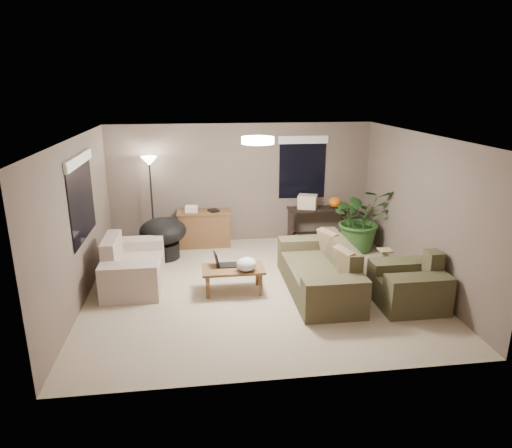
{
  "coord_description": "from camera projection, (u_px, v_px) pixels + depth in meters",
  "views": [
    {
      "loc": [
        -0.95,
        -6.92,
        3.25
      ],
      "look_at": [
        0.0,
        0.2,
        1.05
      ],
      "focal_mm": 32.0,
      "sensor_mm": 36.0,
      "label": 1
    }
  ],
  "objects": [
    {
      "name": "room_shell",
      "position": [
        258.0,
        216.0,
        7.26
      ],
      "size": [
        5.5,
        5.5,
        5.5
      ],
      "color": "tan",
      "rests_on": "ground"
    },
    {
      "name": "main_sofa",
      "position": [
        321.0,
        273.0,
        7.45
      ],
      "size": [
        0.95,
        2.2,
        0.85
      ],
      "color": "#454029",
      "rests_on": "ground"
    },
    {
      "name": "throw_pillows",
      "position": [
        337.0,
        252.0,
        7.38
      ],
      "size": [
        0.38,
        1.4,
        0.47
      ],
      "color": "#8C7251",
      "rests_on": "main_sofa"
    },
    {
      "name": "loveseat",
      "position": [
        132.0,
        268.0,
        7.68
      ],
      "size": [
        0.9,
        1.6,
        0.85
      ],
      "color": "beige",
      "rests_on": "ground"
    },
    {
      "name": "armchair",
      "position": [
        409.0,
        286.0,
        6.96
      ],
      "size": [
        0.95,
        1.0,
        0.85
      ],
      "color": "brown",
      "rests_on": "ground"
    },
    {
      "name": "coffee_table",
      "position": [
        233.0,
        271.0,
        7.37
      ],
      "size": [
        1.0,
        0.55,
        0.42
      ],
      "color": "brown",
      "rests_on": "ground"
    },
    {
      "name": "laptop",
      "position": [
        222.0,
        263.0,
        7.41
      ],
      "size": [
        0.38,
        0.24,
        0.24
      ],
      "color": "black",
      "rests_on": "coffee_table"
    },
    {
      "name": "plastic_bag",
      "position": [
        246.0,
        264.0,
        7.21
      ],
      "size": [
        0.39,
        0.37,
        0.22
      ],
      "primitive_type": "ellipsoid",
      "rotation": [
        0.0,
        0.0,
        -0.33
      ],
      "color": "white",
      "rests_on": "coffee_table"
    },
    {
      "name": "desk",
      "position": [
        204.0,
        228.0,
        9.51
      ],
      "size": [
        1.1,
        0.5,
        0.75
      ],
      "color": "brown",
      "rests_on": "ground"
    },
    {
      "name": "desk_papers",
      "position": [
        196.0,
        209.0,
        9.36
      ],
      "size": [
        0.71,
        0.29,
        0.12
      ],
      "color": "silver",
      "rests_on": "desk"
    },
    {
      "name": "console_table",
      "position": [
        318.0,
        222.0,
        9.76
      ],
      "size": [
        1.3,
        0.4,
        0.75
      ],
      "color": "black",
      "rests_on": "ground"
    },
    {
      "name": "pumpkin",
      "position": [
        335.0,
        202.0,
        9.68
      ],
      "size": [
        0.3,
        0.3,
        0.22
      ],
      "primitive_type": "ellipsoid",
      "rotation": [
        0.0,
        0.0,
        -0.13
      ],
      "color": "orange",
      "rests_on": "console_table"
    },
    {
      "name": "cardboard_box",
      "position": [
        307.0,
        202.0,
        9.59
      ],
      "size": [
        0.46,
        0.41,
        0.28
      ],
      "primitive_type": "cube",
      "rotation": [
        0.0,
        0.0,
        -0.4
      ],
      "color": "beige",
      "rests_on": "console_table"
    },
    {
      "name": "papasan_chair",
      "position": [
        163.0,
        235.0,
        8.8
      ],
      "size": [
        1.0,
        1.0,
        0.8
      ],
      "color": "black",
      "rests_on": "ground"
    },
    {
      "name": "floor_lamp",
      "position": [
        150.0,
        172.0,
        8.97
      ],
      "size": [
        0.32,
        0.32,
        1.91
      ],
      "color": "black",
      "rests_on": "ground"
    },
    {
      "name": "ceiling_fixture",
      "position": [
        258.0,
        140.0,
        6.92
      ],
      "size": [
        0.5,
        0.5,
        0.1
      ],
      "primitive_type": "cylinder",
      "color": "white",
      "rests_on": "room_shell"
    },
    {
      "name": "houseplant",
      "position": [
        360.0,
        226.0,
        9.22
      ],
      "size": [
        1.2,
        1.33,
        1.04
      ],
      "primitive_type": "imported",
      "color": "#2D5923",
      "rests_on": "ground"
    },
    {
      "name": "cat_scratching_post",
      "position": [
        384.0,
        265.0,
        8.02
      ],
      "size": [
        0.32,
        0.32,
        0.5
      ],
      "color": "tan",
      "rests_on": "ground"
    },
    {
      "name": "window_left",
      "position": [
        81.0,
        184.0,
        7.05
      ],
      "size": [
        0.05,
        1.56,
        1.33
      ],
      "color": "black",
      "rests_on": "room_shell"
    },
    {
      "name": "window_back",
      "position": [
        303.0,
        157.0,
        9.62
      ],
      "size": [
        1.06,
        0.05,
        1.33
      ],
      "color": "black",
      "rests_on": "room_shell"
    }
  ]
}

